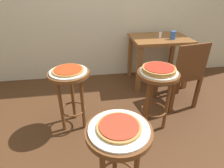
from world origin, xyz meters
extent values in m
plane|color=#4C2D19|center=(0.00, 0.00, 0.00)|extent=(6.00, 6.00, 0.00)
cylinder|color=brown|center=(-0.21, -0.50, 0.64)|extent=(0.41, 0.41, 0.03)
cylinder|color=brown|center=(-0.21, -0.37, 0.31)|extent=(0.04, 0.04, 0.62)
cylinder|color=white|center=(-0.21, -0.50, 0.67)|extent=(0.37, 0.37, 0.01)
cylinder|color=#B78442|center=(-0.21, -0.50, 0.68)|extent=(0.27, 0.27, 0.01)
cylinder|color=#B23823|center=(-0.21, -0.50, 0.69)|extent=(0.24, 0.24, 0.01)
cylinder|color=brown|center=(0.31, 0.22, 0.64)|extent=(0.41, 0.41, 0.03)
cylinder|color=brown|center=(0.31, 0.35, 0.31)|extent=(0.04, 0.04, 0.62)
cylinder|color=brown|center=(0.20, 0.16, 0.31)|extent=(0.04, 0.04, 0.62)
cylinder|color=brown|center=(0.42, 0.16, 0.31)|extent=(0.04, 0.04, 0.62)
torus|color=brown|center=(0.31, 0.22, 0.22)|extent=(0.27, 0.27, 0.02)
cylinder|color=white|center=(0.31, 0.22, 0.67)|extent=(0.37, 0.37, 0.01)
cylinder|color=#B78442|center=(0.31, 0.22, 0.69)|extent=(0.32, 0.32, 0.04)
cylinder|color=red|center=(0.31, 0.22, 0.71)|extent=(0.28, 0.28, 0.01)
cylinder|color=brown|center=(-0.55, 0.36, 0.64)|extent=(0.41, 0.41, 0.03)
cylinder|color=brown|center=(-0.55, 0.49, 0.31)|extent=(0.04, 0.04, 0.62)
cylinder|color=brown|center=(-0.66, 0.30, 0.31)|extent=(0.04, 0.04, 0.62)
cylinder|color=brown|center=(-0.44, 0.30, 0.31)|extent=(0.04, 0.04, 0.62)
torus|color=brown|center=(-0.55, 0.36, 0.22)|extent=(0.27, 0.27, 0.02)
cylinder|color=white|center=(-0.55, 0.36, 0.67)|extent=(0.36, 0.36, 0.01)
cylinder|color=#B78442|center=(-0.55, 0.36, 0.68)|extent=(0.30, 0.30, 0.01)
cylinder|color=red|center=(-0.55, 0.36, 0.69)|extent=(0.27, 0.27, 0.01)
cube|color=brown|center=(0.72, 1.24, 0.70)|extent=(0.83, 0.63, 0.04)
cube|color=brown|center=(0.35, 0.97, 0.34)|extent=(0.06, 0.06, 0.68)
cube|color=brown|center=(1.08, 0.97, 0.34)|extent=(0.06, 0.06, 0.68)
cube|color=brown|center=(0.35, 1.50, 0.34)|extent=(0.06, 0.06, 0.68)
cube|color=brown|center=(1.08, 1.50, 0.34)|extent=(0.06, 0.06, 0.68)
cylinder|color=#3360B2|center=(0.85, 1.11, 0.77)|extent=(0.07, 0.07, 0.11)
cylinder|color=white|center=(0.70, 1.20, 0.76)|extent=(0.04, 0.04, 0.08)
cube|color=#5B3319|center=(0.76, 0.62, 0.43)|extent=(0.46, 0.46, 0.04)
cube|color=#5B3319|center=(0.79, 0.44, 0.65)|extent=(0.40, 0.10, 0.40)
cube|color=#5B3319|center=(0.90, 0.83, 0.21)|extent=(0.04, 0.04, 0.42)
cube|color=#5B3319|center=(0.55, 0.77, 0.21)|extent=(0.04, 0.04, 0.42)
cube|color=#5B3319|center=(0.97, 0.48, 0.21)|extent=(0.04, 0.04, 0.42)
cube|color=#5B3319|center=(0.61, 0.41, 0.21)|extent=(0.04, 0.04, 0.42)
camera|label=1|loc=(-0.38, -1.31, 1.43)|focal=29.78mm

